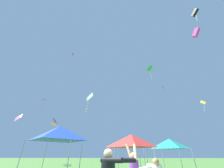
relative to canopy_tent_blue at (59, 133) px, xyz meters
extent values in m
sphere|color=tan|center=(5.30, -5.09, -1.54)|extent=(0.25, 0.25, 0.25)
cylinder|color=tan|center=(5.38, -5.10, -1.40)|extent=(0.16, 0.41, 0.62)
cylinder|color=tan|center=(5.16, -4.86, -1.39)|extent=(0.32, 0.32, 0.63)
sphere|color=tan|center=(4.39, -6.86, -1.46)|extent=(0.26, 0.26, 0.26)
cylinder|color=black|center=(4.48, -7.04, -1.61)|extent=(0.62, 0.48, 0.14)
cylinder|color=black|center=(4.86, -6.71, -1.62)|extent=(0.65, 0.40, 0.14)
sphere|color=#9E704C|center=(5.93, -5.89, -1.70)|extent=(0.22, 0.22, 0.22)
cylinder|color=white|center=(5.91, -5.71, -1.83)|extent=(0.43, 0.52, 0.11)
cylinder|color=#9E9EA3|center=(-1.58, -1.58, -1.87)|extent=(0.05, 0.05, 2.63)
cylinder|color=#9E9EA3|center=(1.58, -1.58, -1.87)|extent=(0.05, 0.05, 2.63)
cylinder|color=#9E9EA3|center=(-1.58, 1.58, -1.87)|extent=(0.05, 0.05, 2.63)
cylinder|color=#9E9EA3|center=(1.58, 1.58, -1.87)|extent=(0.05, 0.05, 2.63)
pyramid|color=blue|center=(0.00, 0.00, 0.00)|extent=(3.51, 3.51, 1.12)
cylinder|color=#9E9EA3|center=(4.55, -1.58, -2.12)|extent=(0.05, 0.05, 2.14)
cylinder|color=#9E9EA3|center=(7.12, -1.58, -2.12)|extent=(0.05, 0.05, 2.14)
cylinder|color=#9E9EA3|center=(4.55, 0.98, -2.12)|extent=(0.05, 0.05, 2.14)
cylinder|color=#9E9EA3|center=(7.12, 0.98, -2.12)|extent=(0.05, 0.05, 2.14)
pyramid|color=red|center=(5.83, -0.30, -0.59)|extent=(2.85, 2.85, 0.91)
cylinder|color=#9E9EA3|center=(4.90, 5.78, -1.95)|extent=(0.05, 0.05, 2.48)
cylinder|color=#9E9EA3|center=(7.88, 5.78, -1.95)|extent=(0.05, 0.05, 2.48)
cylinder|color=#9E9EA3|center=(4.90, 8.76, -1.95)|extent=(0.05, 0.05, 2.48)
cylinder|color=#9E9EA3|center=(7.88, 8.76, -1.95)|extent=(0.05, 0.05, 2.48)
pyramid|color=yellow|center=(6.39, 7.27, -0.17)|extent=(3.31, 3.31, 1.06)
cylinder|color=#9E9EA3|center=(8.61, 1.56, -2.13)|extent=(0.05, 0.05, 2.12)
cylinder|color=#9E9EA3|center=(11.16, 1.56, -2.13)|extent=(0.05, 0.05, 2.12)
cylinder|color=#9E9EA3|center=(8.61, 4.11, -2.13)|extent=(0.05, 0.05, 2.12)
cylinder|color=#9E9EA3|center=(11.16, 4.11, -2.13)|extent=(0.05, 0.05, 2.12)
pyramid|color=teal|center=(9.88, 2.84, -0.62)|extent=(2.82, 2.82, 0.90)
pyramid|color=green|center=(0.42, 7.88, 6.61)|extent=(1.37, 1.33, 1.38)
sphere|color=yellow|center=(0.36, 7.99, 5.52)|extent=(0.18, 0.18, 0.18)
sphere|color=yellow|center=(0.27, 8.06, 5.06)|extent=(0.18, 0.18, 0.18)
sphere|color=yellow|center=(0.18, 8.13, 4.61)|extent=(0.18, 0.18, 0.18)
sphere|color=yellow|center=(0.09, 8.19, 4.16)|extent=(0.18, 0.18, 0.18)
pyramid|color=purple|center=(-8.24, 16.27, 4.70)|extent=(1.24, 1.24, 0.96)
pyramid|color=yellow|center=(20.41, 10.88, 6.62)|extent=(0.83, 0.84, 0.82)
sphere|color=white|center=(20.34, 10.93, 5.89)|extent=(0.12, 0.12, 0.12)
sphere|color=white|center=(20.27, 10.95, 5.60)|extent=(0.12, 0.12, 0.12)
sphere|color=white|center=(20.20, 10.96, 5.30)|extent=(0.12, 0.12, 0.12)
sphere|color=white|center=(20.12, 10.98, 5.00)|extent=(0.12, 0.12, 0.12)
pyramid|color=black|center=(-12.35, 17.10, 9.89)|extent=(1.56, 1.45, 0.58)
sphere|color=purple|center=(-12.44, 17.00, 8.79)|extent=(0.16, 0.16, 0.16)
sphere|color=purple|center=(-12.51, 16.89, 8.27)|extent=(0.16, 0.16, 0.16)
sphere|color=purple|center=(-12.58, 16.78, 7.75)|extent=(0.16, 0.16, 0.16)
cube|color=purple|center=(-6.21, 13.82, 21.08)|extent=(0.25, 0.60, 0.57)
pyramid|color=blue|center=(17.57, 19.55, 14.16)|extent=(1.16, 1.16, 1.13)
pyramid|color=pink|center=(-10.70, 8.71, 3.53)|extent=(1.05, 0.99, 1.11)
cube|color=#D6389E|center=(16.95, 2.36, 14.52)|extent=(1.15, 1.30, 1.41)
cone|color=pink|center=(-6.89, 13.26, 3.39)|extent=(2.15, 2.15, 0.63)
sphere|color=yellow|center=(-6.81, 13.19, 2.31)|extent=(0.18, 0.18, 0.18)
sphere|color=yellow|center=(-6.72, 13.11, 1.86)|extent=(0.18, 0.18, 0.18)
sphere|color=yellow|center=(-6.63, 13.04, 1.40)|extent=(0.18, 0.18, 0.18)
sphere|color=yellow|center=(-6.55, 12.96, 0.94)|extent=(0.18, 0.18, 0.18)
cube|color=black|center=(20.66, 4.63, 23.03)|extent=(1.03, 1.64, 1.17)
sphere|color=white|center=(20.57, 4.60, 22.01)|extent=(0.19, 0.19, 0.19)
sphere|color=white|center=(20.48, 4.57, 21.63)|extent=(0.19, 0.19, 0.19)
sphere|color=white|center=(20.39, 4.54, 21.24)|extent=(0.19, 0.19, 0.19)
sphere|color=white|center=(20.30, 4.51, 20.86)|extent=(0.19, 0.19, 0.19)
sphere|color=white|center=(20.21, 4.48, 20.48)|extent=(0.19, 0.19, 0.19)
cone|color=green|center=(10.17, 5.71, 10.47)|extent=(1.40, 1.42, 0.67)
sphere|color=yellow|center=(10.20, 5.76, 9.79)|extent=(0.13, 0.13, 0.13)
sphere|color=yellow|center=(10.24, 5.82, 9.53)|extent=(0.13, 0.13, 0.13)
sphere|color=yellow|center=(10.27, 5.87, 9.28)|extent=(0.13, 0.13, 0.13)
sphere|color=yellow|center=(10.31, 5.92, 9.02)|extent=(0.13, 0.13, 0.13)
sphere|color=yellow|center=(10.34, 5.98, 8.77)|extent=(0.13, 0.13, 0.13)
camera|label=1|loc=(4.59, -10.88, -1.46)|focal=20.29mm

